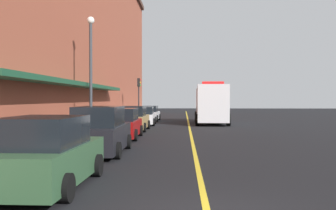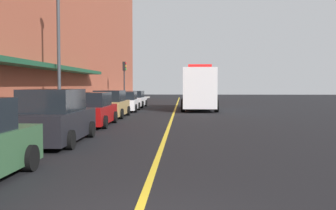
{
  "view_description": "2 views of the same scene",
  "coord_description": "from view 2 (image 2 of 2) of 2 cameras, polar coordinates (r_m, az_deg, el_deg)",
  "views": [
    {
      "loc": [
        -0.47,
        -7.01,
        2.24
      ],
      "look_at": [
        -1.33,
        14.1,
        1.89
      ],
      "focal_mm": 40.43,
      "sensor_mm": 36.0,
      "label": 1
    },
    {
      "loc": [
        0.73,
        -5.28,
        2.06
      ],
      "look_at": [
        -0.14,
        16.07,
        0.97
      ],
      "focal_mm": 41.23,
      "sensor_mm": 36.0,
      "label": 2
    }
  ],
  "objects": [
    {
      "name": "lane_center_stripe",
      "position": [
        30.36,
        0.95,
        -0.96
      ],
      "size": [
        0.16,
        70.0,
        0.01
      ],
      "primitive_type": "cube",
      "color": "gold",
      "rests_on": "ground"
    },
    {
      "name": "parked_car_1",
      "position": [
        14.31,
        -16.38,
        -1.89
      ],
      "size": [
        2.13,
        4.74,
        1.93
      ],
      "rotation": [
        0.0,
        0.0,
        1.58
      ],
      "color": "black",
      "rests_on": "ground"
    },
    {
      "name": "parking_meter_2",
      "position": [
        32.02,
        -8.62,
        1.1
      ],
      "size": [
        0.14,
        0.18,
        1.33
      ],
      "color": "#4C4C51",
      "rests_on": "sidewalk_left"
    },
    {
      "name": "street_lamp_left",
      "position": [
        21.63,
        -15.88,
        9.02
      ],
      "size": [
        0.44,
        0.44,
        6.94
      ],
      "color": "#33383D",
      "rests_on": "sidewalk_left"
    },
    {
      "name": "parked_car_3",
      "position": [
        25.19,
        -8.5,
        0.06
      ],
      "size": [
        2.09,
        4.5,
        1.74
      ],
      "rotation": [
        0.0,
        0.0,
        1.57
      ],
      "color": "#A5844C",
      "rests_on": "ground"
    },
    {
      "name": "parking_meter_3",
      "position": [
        15.29,
        -21.11,
        -1.03
      ],
      "size": [
        0.14,
        0.18,
        1.33
      ],
      "color": "#4C4C51",
      "rests_on": "sidewalk_left"
    },
    {
      "name": "parking_meter_1",
      "position": [
        32.78,
        -8.36,
        1.14
      ],
      "size": [
        0.14,
        0.18,
        1.33
      ],
      "color": "#4C4C51",
      "rests_on": "sidewalk_left"
    },
    {
      "name": "sidewalk_left",
      "position": [
        31.13,
        -10.54,
        -0.78
      ],
      "size": [
        2.4,
        70.0,
        0.15
      ],
      "primitive_type": "cube",
      "color": "#ADA8A0",
      "rests_on": "ground"
    },
    {
      "name": "parked_car_4",
      "position": [
        30.78,
        -6.34,
        0.45
      ],
      "size": [
        2.2,
        4.42,
        1.56
      ],
      "rotation": [
        0.0,
        0.0,
        1.6
      ],
      "color": "silver",
      "rests_on": "ground"
    },
    {
      "name": "parking_meter_0",
      "position": [
        17.51,
        -18.0,
        -0.5
      ],
      "size": [
        0.14,
        0.18,
        1.33
      ],
      "color": "#4C4C51",
      "rests_on": "sidewalk_left"
    },
    {
      "name": "parked_car_5",
      "position": [
        36.49,
        -4.91,
        0.82
      ],
      "size": [
        2.04,
        4.24,
        1.54
      ],
      "rotation": [
        0.0,
        0.0,
        1.54
      ],
      "color": "silver",
      "rests_on": "ground"
    },
    {
      "name": "traffic_light_near",
      "position": [
        39.4,
        -6.47,
        4.5
      ],
      "size": [
        0.38,
        0.36,
        4.3
      ],
      "color": "#232326",
      "rests_on": "sidewalk_left"
    },
    {
      "name": "box_truck",
      "position": [
        32.38,
        4.62,
        2.34
      ],
      "size": [
        3.0,
        8.05,
        3.65
      ],
      "rotation": [
        0.0,
        0.0,
        -1.59
      ],
      "color": "silver",
      "rests_on": "ground"
    },
    {
      "name": "ground_plane",
      "position": [
        30.36,
        0.95,
        -0.97
      ],
      "size": [
        112.0,
        112.0,
        0.0
      ],
      "primitive_type": "plane",
      "color": "black"
    },
    {
      "name": "parked_car_2",
      "position": [
        19.98,
        -11.12,
        -0.75
      ],
      "size": [
        2.05,
        4.64,
        1.71
      ],
      "rotation": [
        0.0,
        0.0,
        1.58
      ],
      "color": "maroon",
      "rests_on": "ground"
    }
  ]
}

